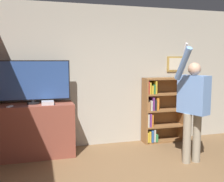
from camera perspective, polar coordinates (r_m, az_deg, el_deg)
wall_back at (r=5.12m, az=-1.49°, el=3.26°), size 6.20×0.09×2.70m
tv_ledge at (r=4.76m, az=-16.54°, el=-8.19°), size 1.34×0.57×0.91m
television at (r=4.65m, az=-16.88°, el=2.03°), size 1.25×0.22×0.74m
game_console at (r=4.55m, az=-13.82°, el=-2.52°), size 0.20×0.19×0.06m
remote_loose at (r=4.50m, az=-21.36°, el=-3.14°), size 0.09×0.14×0.02m
bookshelf at (r=5.42m, az=10.31°, el=-4.25°), size 0.85×0.28×1.31m
person at (r=4.37m, az=17.29°, el=-2.39°), size 0.63×0.58×1.91m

